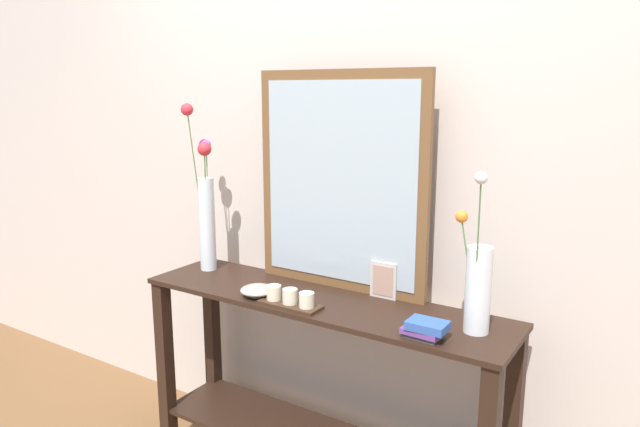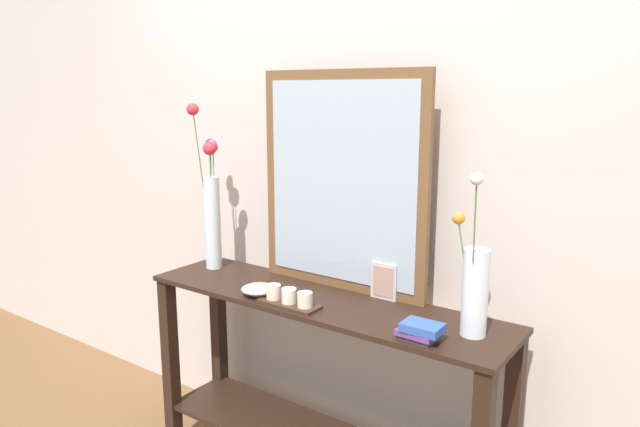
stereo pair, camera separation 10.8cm
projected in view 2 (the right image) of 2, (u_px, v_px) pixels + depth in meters
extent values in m
cube|color=beige|center=(364.00, 155.00, 2.39)|extent=(6.40, 0.08, 2.70)
cube|color=black|center=(320.00, 301.00, 2.26)|extent=(1.50, 0.38, 0.02)
cube|color=black|center=(171.00, 366.00, 2.63)|extent=(0.06, 0.06, 0.81)
cube|color=black|center=(219.00, 343.00, 2.87)|extent=(0.06, 0.06, 0.81)
cube|color=brown|center=(342.00, 182.00, 2.30)|extent=(0.74, 0.03, 0.86)
cube|color=#9EADB7|center=(340.00, 183.00, 2.29)|extent=(0.66, 0.00, 0.78)
cylinder|color=silver|center=(213.00, 223.00, 2.61)|extent=(0.07, 0.07, 0.41)
cylinder|color=#4C753D|center=(211.00, 205.00, 2.62)|extent=(0.03, 0.05, 0.53)
sphere|color=#B24CB7|center=(211.00, 144.00, 2.59)|extent=(0.05, 0.05, 0.05)
cylinder|color=#4C753D|center=(212.00, 207.00, 2.58)|extent=(0.04, 0.03, 0.52)
sphere|color=red|center=(210.00, 148.00, 2.50)|extent=(0.06, 0.06, 0.06)
cylinder|color=#4C753D|center=(204.00, 189.00, 2.57)|extent=(0.02, 0.07, 0.69)
sphere|color=red|center=(193.00, 109.00, 2.47)|extent=(0.05, 0.05, 0.05)
cylinder|color=#4C753D|center=(214.00, 205.00, 2.66)|extent=(0.08, 0.09, 0.51)
sphere|color=red|center=(213.00, 147.00, 2.66)|extent=(0.04, 0.04, 0.04)
cylinder|color=silver|center=(475.00, 293.00, 1.89)|extent=(0.08, 0.08, 0.29)
cylinder|color=#4C753D|center=(466.00, 275.00, 1.89)|extent=(0.07, 0.02, 0.37)
sphere|color=orange|center=(458.00, 218.00, 1.87)|extent=(0.04, 0.04, 0.04)
cylinder|color=#4C753D|center=(473.00, 258.00, 1.83)|extent=(0.02, 0.06, 0.51)
sphere|color=silver|center=(477.00, 179.00, 1.75)|extent=(0.04, 0.04, 0.04)
cube|color=#382316|center=(289.00, 304.00, 2.18)|extent=(0.24, 0.09, 0.01)
cylinder|color=beige|center=(274.00, 292.00, 2.22)|extent=(0.06, 0.06, 0.05)
cylinder|color=beige|center=(289.00, 296.00, 2.18)|extent=(0.06, 0.06, 0.05)
cylinder|color=beige|center=(305.00, 300.00, 2.13)|extent=(0.06, 0.06, 0.05)
cube|color=#B7B2AD|center=(384.00, 281.00, 2.24)|extent=(0.11, 0.01, 0.14)
cube|color=tan|center=(383.00, 282.00, 2.23)|extent=(0.09, 0.00, 0.12)
cylinder|color=#9E9389|center=(258.00, 294.00, 2.29)|extent=(0.05, 0.05, 0.01)
ellipsoid|color=#9E9389|center=(258.00, 289.00, 2.29)|extent=(0.14, 0.14, 0.04)
cube|color=#424247|center=(418.00, 337.00, 1.89)|extent=(0.12, 0.08, 0.01)
cube|color=#663884|center=(418.00, 333.00, 1.88)|extent=(0.13, 0.10, 0.02)
cube|color=#2D519E|center=(423.00, 327.00, 1.87)|extent=(0.13, 0.09, 0.03)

